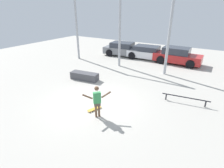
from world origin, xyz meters
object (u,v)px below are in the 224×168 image
object	(u,v)px
skateboarder	(97,100)
grind_rail	(185,98)
parked_car_red	(177,56)
grind_box	(84,76)
parked_car_grey	(123,49)
parked_car_white	(148,53)
skateboard	(94,109)

from	to	relation	value
skateboarder	grind_rail	xyz separation A→B (m)	(3.31, 3.48, -0.59)
parked_car_red	grind_box	bearing A→B (deg)	-121.62
grind_rail	parked_car_grey	world-z (taller)	parked_car_grey
parked_car_white	parked_car_red	distance (m)	2.88
parked_car_white	parked_car_grey	bearing A→B (deg)	-179.75
skateboard	parked_car_grey	distance (m)	11.19
grind_rail	parked_car_grey	distance (m)	10.67
parked_car_grey	skateboarder	bearing A→B (deg)	-73.57
skateboarder	parked_car_grey	size ratio (longest dim) A/B	0.37
parked_car_grey	grind_box	bearing A→B (deg)	-89.04
grind_box	parked_car_grey	xyz separation A→B (m)	(-0.86, 7.55, 0.42)
parked_car_white	skateboard	bearing A→B (deg)	-85.71
grind_rail	parked_car_white	distance (m)	9.01
skateboarder	grind_box	xyz separation A→B (m)	(-3.53, 3.32, -0.63)
skateboard	parked_car_grey	size ratio (longest dim) A/B	0.18
parked_car_red	parked_car_grey	bearing A→B (deg)	-179.88
skateboarder	parked_car_grey	xyz separation A→B (m)	(-4.39, 10.87, -0.21)
grind_rail	parked_car_white	world-z (taller)	parked_car_white
grind_rail	parked_car_red	world-z (taller)	parked_car_red
grind_rail	parked_car_grey	size ratio (longest dim) A/B	0.56
grind_box	parked_car_white	world-z (taller)	parked_car_white
parked_car_grey	parked_car_red	world-z (taller)	parked_car_red
skateboarder	skateboard	xyz separation A→B (m)	(-0.49, 0.40, -0.83)
parked_car_grey	parked_car_white	world-z (taller)	parked_car_grey
skateboarder	parked_car_white	xyz separation A→B (m)	(-1.68, 10.98, -0.26)
skateboard	parked_car_white	size ratio (longest dim) A/B	0.18
parked_car_grey	parked_car_white	distance (m)	2.71
skateboard	grind_rail	size ratio (longest dim) A/B	0.33
grind_rail	parked_car_red	xyz separation A→B (m)	(-2.11, 7.34, 0.41)
skateboarder	grind_rail	world-z (taller)	skateboarder
grind_rail	parked_car_white	size ratio (longest dim) A/B	0.55
grind_box	parked_car_red	xyz separation A→B (m)	(4.73, 7.50, 0.45)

